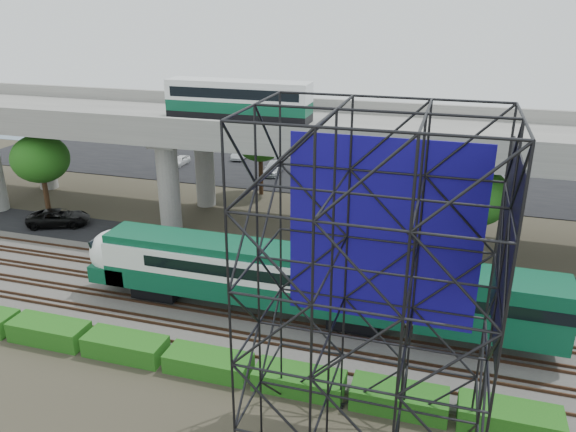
% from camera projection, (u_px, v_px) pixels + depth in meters
% --- Properties ---
extents(ground, '(140.00, 140.00, 0.00)m').
position_uv_depth(ground, '(223.00, 326.00, 34.00)').
color(ground, '#474233').
rests_on(ground, ground).
extents(ballast_bed, '(90.00, 12.00, 0.20)m').
position_uv_depth(ballast_bed, '(235.00, 308.00, 35.75)').
color(ballast_bed, slate).
rests_on(ballast_bed, ground).
extents(service_road, '(90.00, 5.00, 0.08)m').
position_uv_depth(service_road, '(277.00, 255.00, 43.36)').
color(service_road, black).
rests_on(service_road, ground).
extents(parking_lot, '(90.00, 18.00, 0.08)m').
position_uv_depth(parking_lot, '(340.00, 172.00, 64.33)').
color(parking_lot, black).
rests_on(parking_lot, ground).
extents(harbor_water, '(140.00, 40.00, 0.03)m').
position_uv_depth(harbor_water, '(370.00, 131.00, 83.97)').
color(harbor_water, slate).
rests_on(harbor_water, ground).
extents(rail_tracks, '(90.00, 9.52, 0.16)m').
position_uv_depth(rail_tracks, '(235.00, 306.00, 35.68)').
color(rail_tracks, '#472D1E').
rests_on(rail_tracks, ballast_bed).
extents(commuter_train, '(29.30, 3.06, 4.30)m').
position_uv_depth(commuter_train, '(284.00, 276.00, 33.86)').
color(commuter_train, black).
rests_on(commuter_train, rail_tracks).
extents(overpass, '(80.00, 12.00, 12.40)m').
position_uv_depth(overpass, '(292.00, 135.00, 45.41)').
color(overpass, '#9E9B93').
rests_on(overpass, ground).
extents(scaffold_tower, '(9.36, 6.36, 15.00)m').
position_uv_depth(scaffold_tower, '(369.00, 307.00, 21.53)').
color(scaffold_tower, black).
rests_on(scaffold_tower, ground).
extents(hedge_strip, '(34.60, 1.80, 1.20)m').
position_uv_depth(hedge_strip, '(208.00, 362.00, 29.69)').
color(hedge_strip, '#135012').
rests_on(hedge_strip, ground).
extents(trees, '(40.94, 16.94, 7.69)m').
position_uv_depth(trees, '(244.00, 162.00, 47.68)').
color(trees, '#382314').
rests_on(trees, ground).
extents(suv, '(5.71, 4.16, 1.44)m').
position_uv_depth(suv, '(59.00, 218.00, 48.67)').
color(suv, black).
rests_on(suv, service_road).
extents(parked_cars, '(37.32, 9.42, 1.31)m').
position_uv_depth(parked_cars, '(342.00, 168.00, 63.47)').
color(parked_cars, white).
rests_on(parked_cars, parking_lot).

